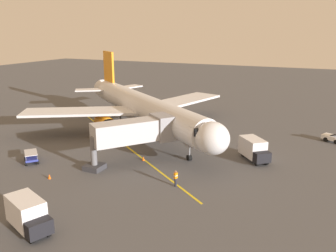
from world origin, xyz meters
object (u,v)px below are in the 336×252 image
safety_cone_nose_left (49,176)px  belt_loader_near_nose (333,137)px  safety_cone_nose_right (143,158)px  ground_crew_marshaller (176,178)px  airplane (143,107)px  box_truck_rear_apron (254,149)px  jet_bridge (140,131)px  box_truck_portside (28,214)px  baggage_cart_starboard_side (31,157)px

safety_cone_nose_left → belt_loader_near_nose: bearing=-135.6°
belt_loader_near_nose → safety_cone_nose_right: belt_loader_near_nose is taller
ground_crew_marshaller → belt_loader_near_nose: size_ratio=0.37×
airplane → belt_loader_near_nose: (-26.68, -6.94, -3.29)m
belt_loader_near_nose → safety_cone_nose_left: 38.14m
belt_loader_near_nose → safety_cone_nose_right: size_ratio=8.40×
box_truck_rear_apron → safety_cone_nose_left: 23.73m
jet_bridge → box_truck_rear_apron: (-12.33, -6.11, -2.38)m
jet_bridge → box_truck_portside: jet_bridge is taller
jet_bridge → baggage_cart_starboard_side: (11.66, 5.70, -3.11)m
safety_cone_nose_left → baggage_cart_starboard_side: bearing=-28.2°
ground_crew_marshaller → belt_loader_near_nose: belt_loader_near_nose is taller
jet_bridge → belt_loader_near_nose: bearing=-139.3°
airplane → box_truck_portside: bearing=100.4°
safety_cone_nose_left → safety_cone_nose_right: (-6.47, -8.99, 0.00)m
jet_bridge → belt_loader_near_nose: (-21.00, -18.07, -3.05)m
airplane → belt_loader_near_nose: size_ratio=7.45×
airplane → safety_cone_nose_right: bearing=118.8°
jet_bridge → belt_loader_near_nose: 27.87m
ground_crew_marshaller → box_truck_rear_apron: (-5.62, -10.86, 0.50)m
baggage_cart_starboard_side → safety_cone_nose_left: baggage_cart_starboard_side is taller
baggage_cart_starboard_side → ground_crew_marshaller: bearing=-177.0°
ground_crew_marshaller → safety_cone_nose_left: bearing=16.6°
ground_crew_marshaller → jet_bridge: bearing=-35.3°
airplane → safety_cone_nose_right: airplane is taller
jet_bridge → safety_cone_nose_left: bearing=54.0°
belt_loader_near_nose → safety_cone_nose_left: bearing=44.4°
jet_bridge → box_truck_rear_apron: size_ratio=2.15×
airplane → safety_cone_nose_right: size_ratio=62.62×
baggage_cart_starboard_side → box_truck_rear_apron: size_ratio=0.60×
safety_cone_nose_left → airplane: bearing=-91.7°
jet_bridge → safety_cone_nose_left: jet_bridge is taller
jet_bridge → box_truck_rear_apron: bearing=-153.7°
box_truck_portside → baggage_cart_starboard_side: 15.91m
belt_loader_near_nose → safety_cone_nose_left: size_ratio=8.40×
jet_bridge → box_truck_portside: 17.20m
baggage_cart_starboard_side → safety_cone_nose_right: bearing=-152.9°
belt_loader_near_nose → safety_cone_nose_right: (20.78, 17.69, -0.44)m
belt_loader_near_nose → box_truck_rear_apron: box_truck_rear_apron is taller
box_truck_portside → safety_cone_nose_left: (5.73, -8.42, -1.11)m
box_truck_portside → box_truck_rear_apron: size_ratio=1.05×
baggage_cart_starboard_side → safety_cone_nose_right: (-11.88, -6.08, -0.38)m
safety_cone_nose_right → jet_bridge: bearing=60.0°
box_truck_portside → safety_cone_nose_left: size_ratio=9.08×
airplane → baggage_cart_starboard_side: size_ratio=11.99×
ground_crew_marshaller → box_truck_portside: bearing=59.5°
airplane → baggage_cart_starboard_side: bearing=70.4°
airplane → box_truck_portside: (-5.16, 28.16, -2.62)m
safety_cone_nose_right → safety_cone_nose_left: bearing=54.3°
jet_bridge → belt_loader_near_nose: size_ratio=2.21×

